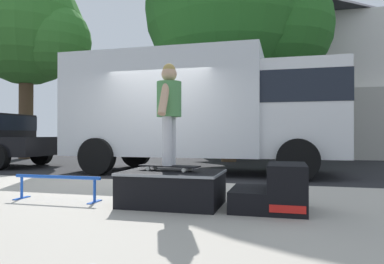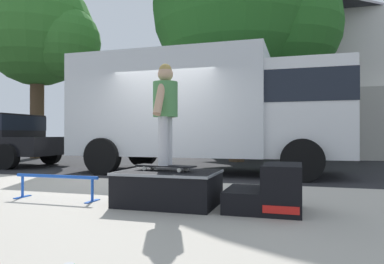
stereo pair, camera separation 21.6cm
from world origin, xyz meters
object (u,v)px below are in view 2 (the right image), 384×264
(kicker_ramp, at_px, (271,191))
(street_tree_neighbour, at_px, (43,33))
(grind_rail, at_px, (56,181))
(skate_box, at_px, (169,187))
(skater_kid, at_px, (165,105))
(skateboard, at_px, (165,166))
(box_truck, at_px, (208,107))
(street_tree_main, at_px, (246,13))

(kicker_ramp, bearing_deg, street_tree_neighbour, 140.01)
(grind_rail, distance_m, street_tree_neighbour, 12.04)
(skate_box, relative_size, skater_kid, 0.95)
(kicker_ramp, distance_m, skateboard, 1.31)
(skateboard, xyz_separation_m, street_tree_neighbour, (-8.63, 8.28, 4.61))
(skater_kid, bearing_deg, box_truck, 97.91)
(kicker_ramp, height_order, street_tree_main, street_tree_main)
(grind_rail, height_order, skater_kid, skater_kid)
(street_tree_neighbour, bearing_deg, kicker_ramp, -39.99)
(skate_box, relative_size, box_truck, 0.17)
(skater_kid, xyz_separation_m, street_tree_neighbour, (-8.63, 8.28, 3.85))
(street_tree_neighbour, bearing_deg, skateboard, -43.79)
(kicker_ramp, xyz_separation_m, skater_kid, (-1.29, 0.05, 1.01))
(skateboard, xyz_separation_m, box_truck, (-0.66, 4.78, 1.11))
(grind_rail, relative_size, skater_kid, 0.99)
(skateboard, relative_size, street_tree_main, 0.09)
(skater_kid, xyz_separation_m, box_truck, (-0.66, 4.78, 0.35))
(box_truck, bearing_deg, skateboard, -82.09)
(kicker_ramp, distance_m, grind_rail, 2.79)
(box_truck, relative_size, street_tree_neighbour, 0.90)
(grind_rail, distance_m, street_tree_main, 10.30)
(grind_rail, xyz_separation_m, skater_kid, (1.50, 0.13, 0.99))
(skate_box, bearing_deg, box_truck, 98.54)
(kicker_ramp, xyz_separation_m, street_tree_main, (-1.52, 8.82, 5.04))
(street_tree_neighbour, bearing_deg, skater_kid, -43.79)
(kicker_ramp, relative_size, grind_rail, 0.67)
(grind_rail, bearing_deg, kicker_ramp, 1.74)
(kicker_ramp, relative_size, street_tree_main, 0.10)
(skate_box, height_order, grind_rail, skate_box)
(skate_box, height_order, street_tree_main, street_tree_main)
(grind_rail, height_order, skateboard, skateboard)
(skate_box, bearing_deg, street_tree_main, 91.90)
(skateboard, relative_size, street_tree_neighbour, 0.10)
(skate_box, distance_m, box_truck, 5.07)
(skate_box, bearing_deg, skateboard, 142.97)
(skateboard, bearing_deg, skate_box, -37.03)
(skater_kid, distance_m, box_truck, 4.84)
(street_tree_main, bearing_deg, skate_box, -88.10)
(box_truck, bearing_deg, street_tree_neighbour, 156.34)
(skate_box, distance_m, kicker_ramp, 1.23)
(skate_box, distance_m, street_tree_neighbour, 12.98)
(kicker_ramp, xyz_separation_m, grind_rail, (-2.79, -0.08, 0.02))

